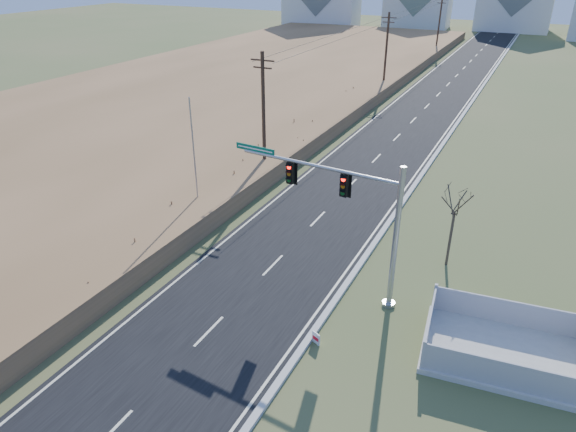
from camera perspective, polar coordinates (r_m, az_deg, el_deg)
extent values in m
plane|color=#445629|center=(24.59, -6.12, -10.06)|extent=(260.00, 260.00, 0.00)
cube|color=black|center=(68.83, 17.06, 13.48)|extent=(8.00, 180.00, 0.06)
cube|color=#B2AFA8|center=(68.27, 20.54, 12.91)|extent=(0.30, 180.00, 0.18)
cube|color=#A6784B|center=(67.79, -5.53, 14.84)|extent=(38.00, 110.00, 1.30)
cylinder|color=#422D1E|center=(37.31, -2.73, 11.00)|extent=(0.26, 0.26, 9.00)
cube|color=#422D1E|center=(36.44, -2.86, 16.90)|extent=(1.80, 0.10, 0.10)
cube|color=#422D1E|center=(36.53, -2.85, 16.13)|extent=(1.40, 0.10, 0.10)
cylinder|color=#422D1E|center=(64.59, 10.83, 17.39)|extent=(0.26, 0.26, 9.00)
cube|color=#422D1E|center=(64.09, 11.15, 20.82)|extent=(1.80, 0.10, 0.10)
cube|color=#422D1E|center=(64.14, 11.11, 20.38)|extent=(1.40, 0.10, 0.10)
cylinder|color=#422D1E|center=(93.55, 16.43, 19.67)|extent=(0.26, 0.26, 9.00)
cube|color=#422D1E|center=(93.21, 16.76, 22.03)|extent=(1.80, 0.10, 0.10)
cube|color=#422D1E|center=(93.24, 16.72, 21.73)|extent=(1.40, 0.10, 0.10)
cube|color=silver|center=(126.60, 3.82, 22.49)|extent=(17.38, 13.12, 10.00)
cube|color=silver|center=(128.08, 14.23, 21.63)|extent=(14.66, 10.95, 9.00)
cube|color=silver|center=(129.02, 23.91, 20.53)|extent=(15.00, 10.00, 10.00)
cylinder|color=#9EA0A5|center=(24.97, 11.11, -9.54)|extent=(0.60, 0.60, 0.20)
cylinder|color=#9EA0A5|center=(23.13, 11.85, -2.72)|extent=(0.26, 0.26, 7.02)
cylinder|color=#9EA0A5|center=(23.40, 3.26, 5.55)|extent=(8.01, 0.87, 0.16)
cube|color=black|center=(23.06, 6.29, 3.42)|extent=(0.36, 0.31, 1.05)
cube|color=black|center=(24.27, 0.29, 4.82)|extent=(0.36, 0.31, 1.05)
cube|color=#056045|center=(25.01, -3.67, 7.46)|extent=(2.20, 0.23, 0.30)
cube|color=#B7B5AD|center=(23.52, 22.76, -14.03)|extent=(6.80, 4.99, 0.24)
cube|color=#A3A4A8|center=(21.50, 23.12, -15.96)|extent=(6.06, 0.71, 1.22)
cube|color=#A3A4A8|center=(24.70, 23.06, -9.76)|extent=(6.06, 0.71, 1.22)
cube|color=#A3A4A8|center=(22.92, 15.43, -11.50)|extent=(0.50, 4.04, 1.22)
cube|color=white|center=(22.33, 3.13, -13.41)|extent=(0.43, 0.22, 0.55)
cube|color=red|center=(22.31, 3.07, -13.44)|extent=(0.34, 0.16, 0.16)
cylinder|color=#B7B5AD|center=(33.06, -9.84, 0.20)|extent=(0.34, 0.34, 0.15)
cylinder|color=#9EA0A5|center=(31.60, -10.36, 6.19)|extent=(0.09, 0.09, 7.54)
cylinder|color=#4C3F33|center=(28.04, 17.57, -2.47)|extent=(0.14, 0.14, 3.12)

